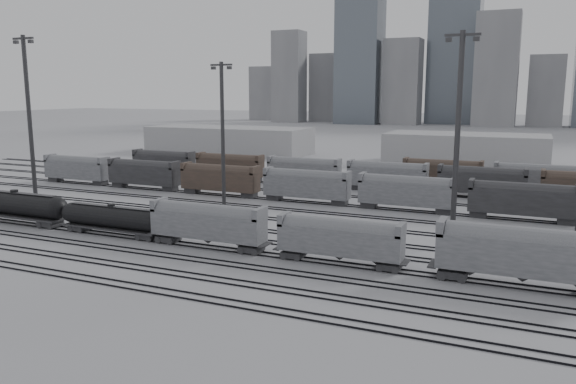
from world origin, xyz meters
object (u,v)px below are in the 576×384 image
at_px(light_mast_c, 457,135).
at_px(hopper_car_a, 208,221).
at_px(tank_car_b, 112,218).
at_px(light_mast_a, 29,115).
at_px(hopper_car_c, 525,251).
at_px(tank_car_a, 15,205).
at_px(hopper_car_b, 340,237).

bearing_deg(light_mast_c, hopper_car_a, -154.39).
relative_size(tank_car_b, light_mast_a, 0.59).
distance_m(tank_car_b, hopper_car_a, 14.71).
distance_m(light_mast_a, light_mast_c, 70.17).
height_order(hopper_car_c, light_mast_c, light_mast_c).
xyz_separation_m(tank_car_b, hopper_car_c, (49.98, 0.00, 1.28)).
bearing_deg(light_mast_c, hopper_car_c, -57.22).
relative_size(tank_car_a, light_mast_a, 0.67).
bearing_deg(hopper_car_a, tank_car_b, 180.00).
xyz_separation_m(light_mast_a, light_mast_c, (70.16, -0.56, -1.19)).
height_order(tank_car_b, light_mast_a, light_mast_a).
relative_size(hopper_car_a, hopper_car_c, 0.90).
height_order(tank_car_b, hopper_car_a, hopper_car_a).
height_order(hopper_car_b, light_mast_c, light_mast_c).
bearing_deg(hopper_car_b, light_mast_c, 51.66).
height_order(tank_car_a, light_mast_c, light_mast_c).
relative_size(tank_car_a, hopper_car_a, 1.27).
bearing_deg(tank_car_a, tank_car_b, 0.00).
bearing_deg(light_mast_c, tank_car_b, -162.75).
distance_m(tank_car_a, light_mast_c, 61.53).
bearing_deg(tank_car_b, tank_car_a, 180.00).
height_order(tank_car_b, hopper_car_c, hopper_car_c).
distance_m(tank_car_a, tank_car_b, 17.50).
height_order(hopper_car_a, light_mast_c, light_mast_c).
bearing_deg(tank_car_b, light_mast_c, 17.25).
bearing_deg(hopper_car_a, light_mast_c, 25.61).
distance_m(tank_car_a, hopper_car_c, 67.49).
bearing_deg(light_mast_a, hopper_car_c, -9.76).
distance_m(tank_car_a, light_mast_a, 21.21).
bearing_deg(tank_car_a, hopper_car_b, 0.00).
xyz_separation_m(tank_car_b, hopper_car_b, (31.42, 0.00, 0.74)).
xyz_separation_m(tank_car_b, light_mast_c, (41.65, 12.93, 11.28)).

